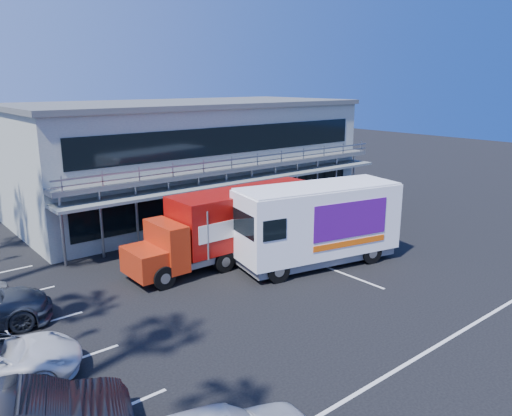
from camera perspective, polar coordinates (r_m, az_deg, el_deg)
ground at (r=21.86m, az=7.04°, el=-8.89°), size 120.00×120.00×0.00m
building at (r=34.05m, az=-7.66°, el=5.85°), size 22.40×12.00×7.30m
red_truck at (r=24.36m, az=-2.40°, el=-1.65°), size 10.20×2.52×3.43m
white_van at (r=23.85m, az=7.03°, el=-1.69°), size 8.28×4.30×3.85m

